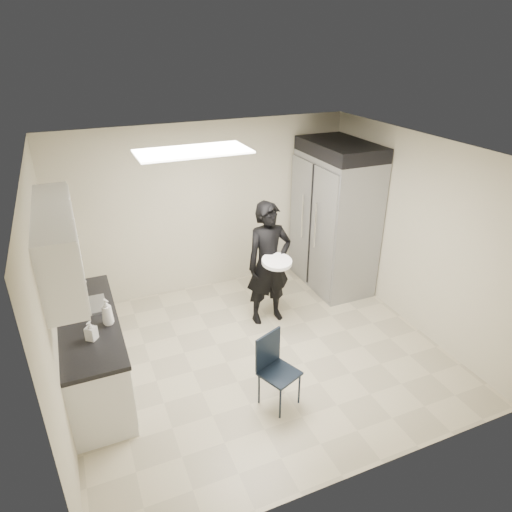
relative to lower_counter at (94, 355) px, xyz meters
name	(u,v)px	position (x,y,z in m)	size (l,w,h in m)	color
floor	(259,353)	(1.95, -0.20, -0.43)	(4.50, 4.50, 0.00)	#B8AF90
ceiling	(259,151)	(1.95, -0.20, 2.17)	(4.50, 4.50, 0.00)	silver
back_wall	(207,209)	(1.95, 1.80, 0.87)	(4.50, 4.50, 0.00)	#BEB79C
left_wall	(50,304)	(-0.30, -0.20, 0.87)	(4.00, 4.00, 0.00)	#BEB79C
right_wall	(414,234)	(4.20, -0.20, 0.87)	(4.00, 4.00, 0.00)	#BEB79C
ceiling_panel	(193,151)	(1.35, 0.20, 2.14)	(1.20, 0.60, 0.02)	white
lower_counter	(94,355)	(0.00, 0.00, 0.00)	(0.60, 1.90, 0.86)	silver
countertop	(87,321)	(0.00, 0.00, 0.46)	(0.64, 1.95, 0.05)	black
sink	(87,311)	(0.02, 0.25, 0.44)	(0.42, 0.40, 0.14)	gray
faucet	(66,303)	(-0.18, 0.25, 0.59)	(0.02, 0.02, 0.24)	silver
upper_cabinets	(58,245)	(-0.13, 0.00, 1.40)	(0.35, 1.80, 0.75)	silver
towel_dispenser	(53,225)	(-0.19, 1.15, 1.19)	(0.22, 0.30, 0.35)	black
notice_sticker_left	(52,305)	(-0.29, -0.10, 0.79)	(0.00, 0.12, 0.07)	yellow
notice_sticker_right	(52,299)	(-0.29, 0.10, 0.75)	(0.00, 0.12, 0.07)	yellow
commercial_fridge	(335,223)	(3.78, 1.07, 0.62)	(0.80, 1.35, 2.10)	gray
fridge_compressor	(341,149)	(3.78, 1.07, 1.77)	(0.80, 1.35, 0.20)	black
folding_chair	(280,374)	(1.81, -1.08, -0.02)	(0.37, 0.37, 0.83)	black
man_tuxedo	(269,264)	(2.39, 0.50, 0.45)	(0.64, 0.43, 1.76)	black
bucket_lid	(277,262)	(2.40, 0.25, 0.60)	(0.40, 0.40, 0.05)	white
soap_bottle_a	(107,312)	(0.21, -0.18, 0.63)	(0.12, 0.12, 0.30)	white
soap_bottle_b	(91,330)	(0.03, -0.40, 0.59)	(0.10, 0.10, 0.21)	silver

